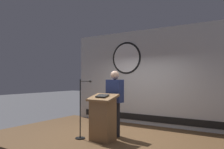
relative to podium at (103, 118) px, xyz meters
name	(u,v)px	position (x,y,z in m)	size (l,w,h in m)	color
ground_plane	(115,149)	(0.08, 0.42, -0.83)	(40.00, 40.00, 0.00)	#4C4C51
stage_platform	(115,143)	(0.08, 0.42, -0.68)	(6.40, 4.00, 0.30)	brown
banner_display	(146,77)	(0.07, 2.27, 0.98)	(5.35, 0.12, 3.02)	silver
podium	(103,118)	(0.00, 0.00, 0.00)	(0.64, 0.50, 1.09)	olive
speaker_person	(115,103)	(0.03, 0.48, 0.31)	(0.40, 0.26, 1.65)	black
microphone_stand	(82,117)	(-0.56, -0.10, -0.02)	(0.24, 0.54, 1.44)	black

